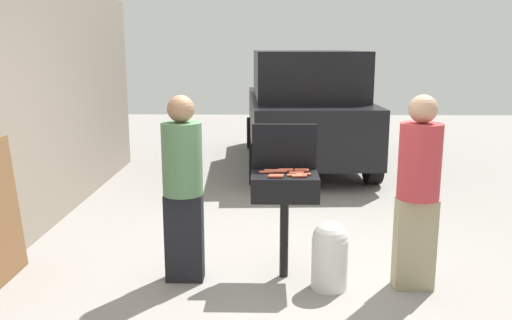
{
  "coord_description": "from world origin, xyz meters",
  "views": [
    {
      "loc": [
        -0.07,
        -4.67,
        2.1
      ],
      "look_at": [
        -0.18,
        0.51,
        1.0
      ],
      "focal_mm": 37.68,
      "sensor_mm": 36.0,
      "label": 1
    }
  ],
  "objects_px": {
    "hot_dog_6": "(280,172)",
    "hot_dog_12": "(294,175)",
    "hot_dog_0": "(296,173)",
    "hot_dog_5": "(275,177)",
    "bbq_grill": "(285,190)",
    "hot_dog_2": "(277,176)",
    "hot_dog_10": "(301,170)",
    "person_right": "(418,186)",
    "hot_dog_9": "(303,174)",
    "propane_tank": "(330,253)",
    "parked_minivan": "(304,107)",
    "person_left": "(183,183)",
    "hot_dog_1": "(271,171)",
    "hot_dog_8": "(299,176)",
    "hot_dog_3": "(285,170)",
    "hot_dog_4": "(286,170)",
    "hot_dog_7": "(266,172)",
    "hot_dog_11": "(302,171)"
  },
  "relations": [
    {
      "from": "hot_dog_9",
      "to": "hot_dog_10",
      "type": "relative_size",
      "value": 1.0
    },
    {
      "from": "hot_dog_7",
      "to": "hot_dog_10",
      "type": "relative_size",
      "value": 1.0
    },
    {
      "from": "hot_dog_3",
      "to": "propane_tank",
      "type": "xyz_separation_m",
      "value": [
        0.38,
        -0.35,
        -0.67
      ]
    },
    {
      "from": "hot_dog_3",
      "to": "hot_dog_1",
      "type": "bearing_deg",
      "value": -163.66
    },
    {
      "from": "hot_dog_5",
      "to": "propane_tank",
      "type": "relative_size",
      "value": 0.21
    },
    {
      "from": "hot_dog_6",
      "to": "hot_dog_12",
      "type": "height_order",
      "value": "same"
    },
    {
      "from": "hot_dog_2",
      "to": "hot_dog_10",
      "type": "xyz_separation_m",
      "value": [
        0.23,
        0.23,
        0.0
      ]
    },
    {
      "from": "hot_dog_4",
      "to": "hot_dog_7",
      "type": "bearing_deg",
      "value": -158.11
    },
    {
      "from": "parked_minivan",
      "to": "person_right",
      "type": "bearing_deg",
      "value": 94.19
    },
    {
      "from": "hot_dog_10",
      "to": "hot_dog_12",
      "type": "xyz_separation_m",
      "value": [
        -0.07,
        -0.21,
        0.0
      ]
    },
    {
      "from": "hot_dog_5",
      "to": "hot_dog_12",
      "type": "xyz_separation_m",
      "value": [
        0.17,
        0.06,
        0.0
      ]
    },
    {
      "from": "hot_dog_6",
      "to": "parked_minivan",
      "type": "bearing_deg",
      "value": 83.58
    },
    {
      "from": "person_right",
      "to": "hot_dog_6",
      "type": "bearing_deg",
      "value": -4.11
    },
    {
      "from": "hot_dog_5",
      "to": "hot_dog_9",
      "type": "height_order",
      "value": "same"
    },
    {
      "from": "hot_dog_2",
      "to": "hot_dog_8",
      "type": "xyz_separation_m",
      "value": [
        0.2,
        -0.02,
        0.0
      ]
    },
    {
      "from": "bbq_grill",
      "to": "hot_dog_6",
      "type": "height_order",
      "value": "hot_dog_6"
    },
    {
      "from": "hot_dog_1",
      "to": "hot_dog_5",
      "type": "height_order",
      "value": "same"
    },
    {
      "from": "hot_dog_9",
      "to": "hot_dog_10",
      "type": "xyz_separation_m",
      "value": [
        -0.01,
        0.18,
        0.0
      ]
    },
    {
      "from": "hot_dog_7",
      "to": "parked_minivan",
      "type": "bearing_deg",
      "value": 82.24
    },
    {
      "from": "hot_dog_0",
      "to": "hot_dog_5",
      "type": "bearing_deg",
      "value": -143.72
    },
    {
      "from": "hot_dog_2",
      "to": "parked_minivan",
      "type": "relative_size",
      "value": 0.03
    },
    {
      "from": "hot_dog_1",
      "to": "propane_tank",
      "type": "xyz_separation_m",
      "value": [
        0.51,
        -0.32,
        -0.67
      ]
    },
    {
      "from": "bbq_grill",
      "to": "hot_dog_1",
      "type": "xyz_separation_m",
      "value": [
        -0.12,
        0.08,
        0.16
      ]
    },
    {
      "from": "hot_dog_11",
      "to": "hot_dog_0",
      "type": "bearing_deg",
      "value": -120.93
    },
    {
      "from": "hot_dog_3",
      "to": "propane_tank",
      "type": "height_order",
      "value": "hot_dog_3"
    },
    {
      "from": "bbq_grill",
      "to": "hot_dog_5",
      "type": "distance_m",
      "value": 0.24
    },
    {
      "from": "hot_dog_8",
      "to": "person_left",
      "type": "height_order",
      "value": "person_left"
    },
    {
      "from": "hot_dog_4",
      "to": "hot_dog_0",
      "type": "bearing_deg",
      "value": -49.46
    },
    {
      "from": "hot_dog_8",
      "to": "person_right",
      "type": "distance_m",
      "value": 1.02
    },
    {
      "from": "hot_dog_6",
      "to": "person_left",
      "type": "distance_m",
      "value": 0.87
    },
    {
      "from": "hot_dog_2",
      "to": "hot_dog_10",
      "type": "height_order",
      "value": "same"
    },
    {
      "from": "bbq_grill",
      "to": "hot_dog_8",
      "type": "relative_size",
      "value": 7.53
    },
    {
      "from": "hot_dog_2",
      "to": "hot_dog_5",
      "type": "xyz_separation_m",
      "value": [
        -0.01,
        -0.04,
        0.0
      ]
    },
    {
      "from": "propane_tank",
      "to": "person_left",
      "type": "bearing_deg",
      "value": 173.61
    },
    {
      "from": "hot_dog_2",
      "to": "person_right",
      "type": "bearing_deg",
      "value": -4.65
    },
    {
      "from": "person_right",
      "to": "hot_dog_9",
      "type": "bearing_deg",
      "value": -0.36
    },
    {
      "from": "hot_dog_9",
      "to": "parked_minivan",
      "type": "distance_m",
      "value": 4.99
    },
    {
      "from": "propane_tank",
      "to": "person_right",
      "type": "xyz_separation_m",
      "value": [
        0.74,
        0.03,
        0.61
      ]
    },
    {
      "from": "hot_dog_12",
      "to": "person_right",
      "type": "xyz_separation_m",
      "value": [
        1.05,
        -0.11,
        -0.06
      ]
    },
    {
      "from": "hot_dog_9",
      "to": "person_left",
      "type": "relative_size",
      "value": 0.08
    },
    {
      "from": "person_left",
      "to": "hot_dog_0",
      "type": "bearing_deg",
      "value": -11.16
    },
    {
      "from": "person_left",
      "to": "hot_dog_4",
      "type": "bearing_deg",
      "value": -4.49
    },
    {
      "from": "hot_dog_9",
      "to": "hot_dog_12",
      "type": "xyz_separation_m",
      "value": [
        -0.08,
        -0.03,
        0.0
      ]
    },
    {
      "from": "hot_dog_3",
      "to": "hot_dog_10",
      "type": "relative_size",
      "value": 1.0
    },
    {
      "from": "bbq_grill",
      "to": "hot_dog_5",
      "type": "height_order",
      "value": "hot_dog_5"
    },
    {
      "from": "hot_dog_9",
      "to": "hot_dog_11",
      "type": "distance_m",
      "value": 0.14
    },
    {
      "from": "hot_dog_0",
      "to": "hot_dog_6",
      "type": "distance_m",
      "value": 0.16
    },
    {
      "from": "hot_dog_3",
      "to": "hot_dog_8",
      "type": "bearing_deg",
      "value": -65.68
    },
    {
      "from": "hot_dog_12",
      "to": "hot_dog_4",
      "type": "bearing_deg",
      "value": 109.84
    },
    {
      "from": "hot_dog_0",
      "to": "hot_dog_4",
      "type": "distance_m",
      "value": 0.13
    }
  ]
}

